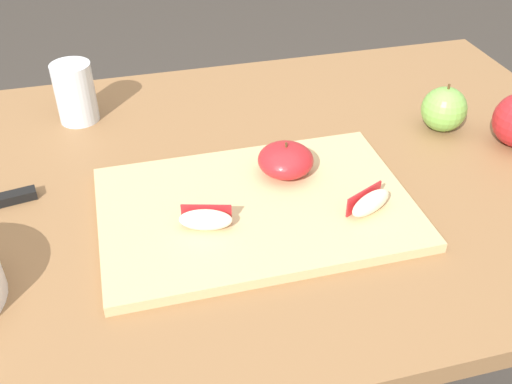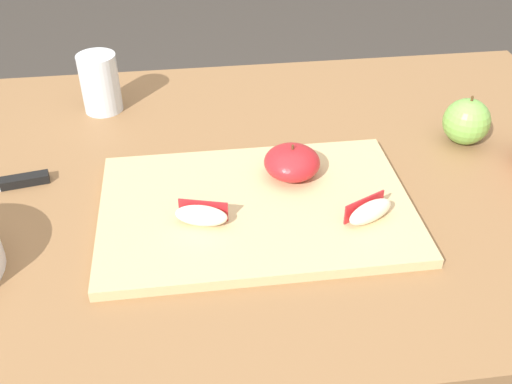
% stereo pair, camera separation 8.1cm
% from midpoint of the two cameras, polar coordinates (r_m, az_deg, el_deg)
% --- Properties ---
extents(dining_table, '(1.22, 0.79, 0.73)m').
position_cam_midpoint_polar(dining_table, '(0.97, -3.37, -3.70)').
color(dining_table, brown).
rests_on(dining_table, ground_plane).
extents(cutting_board, '(0.43, 0.29, 0.02)m').
position_cam_midpoint_polar(cutting_board, '(0.82, -2.80, -1.64)').
color(cutting_board, tan).
rests_on(cutting_board, dining_table).
extents(apple_half_skin_up, '(0.08, 0.08, 0.05)m').
position_cam_midpoint_polar(apple_half_skin_up, '(0.87, 0.24, 3.04)').
color(apple_half_skin_up, '#B21E23').
rests_on(apple_half_skin_up, cutting_board).
extents(apple_wedge_right, '(0.07, 0.05, 0.03)m').
position_cam_midpoint_polar(apple_wedge_right, '(0.80, 8.24, -1.13)').
color(apple_wedge_right, '#F4EACC').
rests_on(apple_wedge_right, cutting_board).
extents(apple_wedge_middle, '(0.07, 0.04, 0.03)m').
position_cam_midpoint_polar(apple_wedge_middle, '(0.77, -7.90, -2.76)').
color(apple_wedge_middle, '#F4EACC').
rests_on(apple_wedge_middle, cutting_board).
extents(paring_knife, '(0.16, 0.05, 0.01)m').
position_cam_midpoint_polar(paring_knife, '(0.93, -25.84, -0.87)').
color(paring_knife, silver).
rests_on(paring_knife, dining_table).
extents(whole_apple_granny_green, '(0.08, 0.08, 0.08)m').
position_cam_midpoint_polar(whole_apple_granny_green, '(1.04, 15.70, 7.69)').
color(whole_apple_granny_green, '#70AD47').
rests_on(whole_apple_granny_green, dining_table).
extents(drinking_glass_water, '(0.07, 0.07, 0.10)m').
position_cam_midpoint_polar(drinking_glass_water, '(1.08, -19.28, 9.04)').
color(drinking_glass_water, silver).
rests_on(drinking_glass_water, dining_table).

